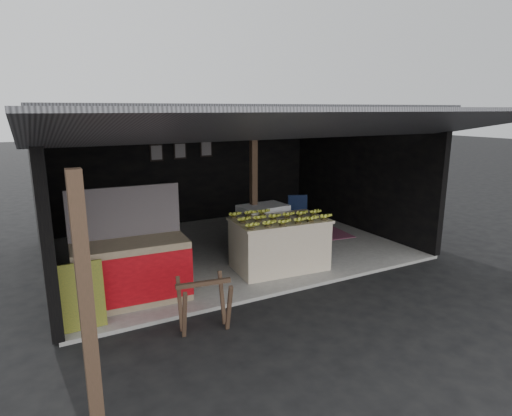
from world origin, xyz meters
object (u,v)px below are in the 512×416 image
neighbor_stall (132,269)px  sawhorse (204,300)px  banana_table (279,244)px  water_barrel (307,245)px  white_crate (263,230)px  plastic_chair (298,212)px

neighbor_stall → sawhorse: 1.45m
banana_table → water_barrel: banana_table is taller
neighbor_stall → white_crate: bearing=21.8°
banana_table → white_crate: white_crate is taller
neighbor_stall → plastic_chair: bearing=25.3°
neighbor_stall → water_barrel: 3.55m
water_barrel → white_crate: bearing=141.8°
white_crate → plastic_chair: white_crate is taller
white_crate → plastic_chair: size_ratio=1.08×
banana_table → water_barrel: size_ratio=3.63×
banana_table → plastic_chair: size_ratio=1.86×
banana_table → white_crate: 0.82m
banana_table → sawhorse: bearing=-140.5°
water_barrel → sawhorse: bearing=-149.5°
banana_table → neighbor_stall: 2.71m
white_crate → neighbor_stall: bearing=-165.3°
neighbor_stall → sawhorse: size_ratio=2.34×
plastic_chair → neighbor_stall: bearing=-135.2°
white_crate → plastic_chair: 1.53m
neighbor_stall → water_barrel: bearing=9.6°
banana_table → water_barrel: bearing=22.6°
white_crate → plastic_chair: bearing=24.9°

